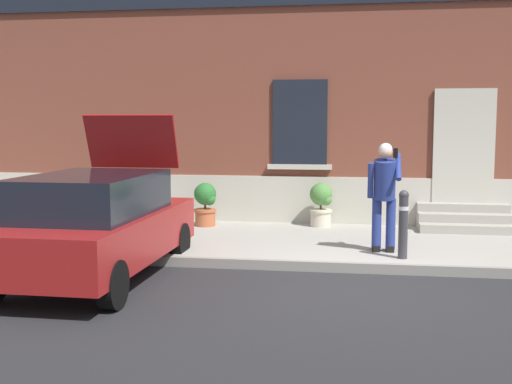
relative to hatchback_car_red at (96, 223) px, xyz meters
name	(u,v)px	position (x,y,z in m)	size (l,w,h in m)	color
ground_plane	(351,289)	(3.56, 0.03, -0.80)	(80.00, 80.00, 0.00)	#232326
sidewalk	(353,244)	(3.56, 2.83, -0.72)	(24.00, 3.60, 0.15)	#99968E
curb_edge	(352,268)	(3.56, 0.97, -0.72)	(24.00, 0.12, 0.15)	gray
building_facade	(357,48)	(3.57, 5.32, 2.93)	(24.00, 1.52, 7.50)	brown
entrance_stoop	(464,220)	(5.65, 4.25, -0.46)	(1.74, 0.96, 0.48)	#9E998E
hatchback_car_red	(96,223)	(0.00, 0.00, 0.00)	(1.83, 4.09, 2.34)	maroon
bollard_near_person	(403,222)	(4.32, 1.38, -0.09)	(0.15, 0.15, 1.04)	#333338
person_on_phone	(384,190)	(4.04, 1.80, 0.35)	(0.51, 0.51, 1.74)	navy
planter_charcoal	(96,201)	(-1.62, 3.84, -0.19)	(0.44, 0.44, 0.86)	#2D2D30
planter_terracotta	(206,203)	(0.65, 3.90, -0.19)	(0.44, 0.44, 0.86)	#B25B38
planter_cream	(321,204)	(2.92, 4.21, -0.19)	(0.44, 0.44, 0.86)	beige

